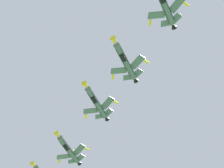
{
  "coord_description": "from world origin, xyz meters",
  "views": [
    {
      "loc": [
        4.22,
        1.4,
        1.76
      ],
      "look_at": [
        27.96,
        95.47,
        102.22
      ],
      "focal_mm": 83.52,
      "sensor_mm": 36.0,
      "label": 1
    }
  ],
  "objects_px": {
    "fighter_jet_right_wing": "(125,61)",
    "fighter_jet_right_outer": "(68,149)",
    "fighter_jet_left_wing": "(164,3)",
    "fighter_jet_left_outer": "(96,102)"
  },
  "relations": [
    {
      "from": "fighter_jet_left_wing",
      "to": "fighter_jet_left_outer",
      "type": "height_order",
      "value": "fighter_jet_left_outer"
    },
    {
      "from": "fighter_jet_right_wing",
      "to": "fighter_jet_right_outer",
      "type": "bearing_deg",
      "value": -42.09
    },
    {
      "from": "fighter_jet_right_wing",
      "to": "fighter_jet_left_outer",
      "type": "distance_m",
      "value": 18.63
    },
    {
      "from": "fighter_jet_left_wing",
      "to": "fighter_jet_right_wing",
      "type": "distance_m",
      "value": 19.38
    },
    {
      "from": "fighter_jet_left_wing",
      "to": "fighter_jet_left_outer",
      "type": "relative_size",
      "value": 1.0
    },
    {
      "from": "fighter_jet_left_wing",
      "to": "fighter_jet_right_wing",
      "type": "height_order",
      "value": "fighter_jet_left_wing"
    },
    {
      "from": "fighter_jet_left_outer",
      "to": "fighter_jet_right_outer",
      "type": "bearing_deg",
      "value": -41.59
    },
    {
      "from": "fighter_jet_left_wing",
      "to": "fighter_jet_left_outer",
      "type": "bearing_deg",
      "value": -41.67
    },
    {
      "from": "fighter_jet_right_outer",
      "to": "fighter_jet_left_wing",
      "type": "bearing_deg",
      "value": 138.36
    },
    {
      "from": "fighter_jet_right_wing",
      "to": "fighter_jet_left_outer",
      "type": "relative_size",
      "value": 1.0
    }
  ]
}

